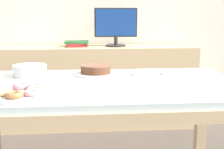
{
  "coord_description": "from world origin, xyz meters",
  "views": [
    {
      "loc": [
        -0.09,
        -1.73,
        1.15
      ],
      "look_at": [
        0.05,
        -0.06,
        0.82
      ],
      "focal_mm": 50.0,
      "sensor_mm": 36.0,
      "label": 1
    }
  ],
  "objects_px": {
    "cake_chocolate_round": "(96,71)",
    "tealight_centre": "(163,73)",
    "pastry_platter": "(20,92)",
    "tealight_right_edge": "(135,74)",
    "book_stack": "(77,44)",
    "computer_monitor": "(116,27)",
    "plate_stack": "(30,70)"
  },
  "relations": [
    {
      "from": "cake_chocolate_round",
      "to": "tealight_centre",
      "type": "bearing_deg",
      "value": -3.7
    },
    {
      "from": "pastry_platter",
      "to": "tealight_right_edge",
      "type": "relative_size",
      "value": 8.84
    },
    {
      "from": "book_stack",
      "to": "computer_monitor",
      "type": "bearing_deg",
      "value": -0.2
    },
    {
      "from": "cake_chocolate_round",
      "to": "tealight_right_edge",
      "type": "xyz_separation_m",
      "value": [
        0.25,
        -0.05,
        -0.02
      ]
    },
    {
      "from": "cake_chocolate_round",
      "to": "tealight_centre",
      "type": "distance_m",
      "value": 0.44
    },
    {
      "from": "tealight_right_edge",
      "to": "tealight_centre",
      "type": "relative_size",
      "value": 1.0
    },
    {
      "from": "tealight_centre",
      "to": "plate_stack",
      "type": "bearing_deg",
      "value": 178.18
    },
    {
      "from": "pastry_platter",
      "to": "tealight_right_edge",
      "type": "xyz_separation_m",
      "value": [
        0.63,
        0.44,
        -0.0
      ]
    },
    {
      "from": "tealight_right_edge",
      "to": "book_stack",
      "type": "bearing_deg",
      "value": 108.57
    },
    {
      "from": "cake_chocolate_round",
      "to": "tealight_right_edge",
      "type": "bearing_deg",
      "value": -10.75
    },
    {
      "from": "computer_monitor",
      "to": "pastry_platter",
      "type": "xyz_separation_m",
      "value": [
        -0.62,
        -1.61,
        -0.24
      ]
    },
    {
      "from": "cake_chocolate_round",
      "to": "pastry_platter",
      "type": "distance_m",
      "value": 0.62
    },
    {
      "from": "computer_monitor",
      "to": "pastry_platter",
      "type": "height_order",
      "value": "computer_monitor"
    },
    {
      "from": "computer_monitor",
      "to": "book_stack",
      "type": "relative_size",
      "value": 1.81
    },
    {
      "from": "book_stack",
      "to": "tealight_right_edge",
      "type": "height_order",
      "value": "book_stack"
    },
    {
      "from": "cake_chocolate_round",
      "to": "computer_monitor",
      "type": "bearing_deg",
      "value": 78.04
    },
    {
      "from": "book_stack",
      "to": "plate_stack",
      "type": "xyz_separation_m",
      "value": [
        -0.27,
        -1.13,
        -0.06
      ]
    },
    {
      "from": "computer_monitor",
      "to": "book_stack",
      "type": "distance_m",
      "value": 0.42
    },
    {
      "from": "plate_stack",
      "to": "tealight_centre",
      "type": "relative_size",
      "value": 5.25
    },
    {
      "from": "computer_monitor",
      "to": "cake_chocolate_round",
      "type": "relative_size",
      "value": 1.5
    },
    {
      "from": "computer_monitor",
      "to": "plate_stack",
      "type": "height_order",
      "value": "computer_monitor"
    },
    {
      "from": "pastry_platter",
      "to": "plate_stack",
      "type": "distance_m",
      "value": 0.48
    },
    {
      "from": "book_stack",
      "to": "pastry_platter",
      "type": "xyz_separation_m",
      "value": [
        -0.23,
        -1.62,
        -0.08
      ]
    },
    {
      "from": "book_stack",
      "to": "tealight_centre",
      "type": "distance_m",
      "value": 1.3
    },
    {
      "from": "cake_chocolate_round",
      "to": "plate_stack",
      "type": "height_order",
      "value": "plate_stack"
    },
    {
      "from": "plate_stack",
      "to": "tealight_centre",
      "type": "height_order",
      "value": "plate_stack"
    },
    {
      "from": "cake_chocolate_round",
      "to": "plate_stack",
      "type": "bearing_deg",
      "value": -179.87
    },
    {
      "from": "cake_chocolate_round",
      "to": "tealight_right_edge",
      "type": "relative_size",
      "value": 7.06
    },
    {
      "from": "plate_stack",
      "to": "tealight_right_edge",
      "type": "distance_m",
      "value": 0.67
    },
    {
      "from": "computer_monitor",
      "to": "tealight_right_edge",
      "type": "bearing_deg",
      "value": -89.73
    },
    {
      "from": "book_stack",
      "to": "tealight_right_edge",
      "type": "xyz_separation_m",
      "value": [
        0.4,
        -1.18,
        -0.08
      ]
    },
    {
      "from": "pastry_platter",
      "to": "tealight_centre",
      "type": "bearing_deg",
      "value": 29.06
    }
  ]
}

